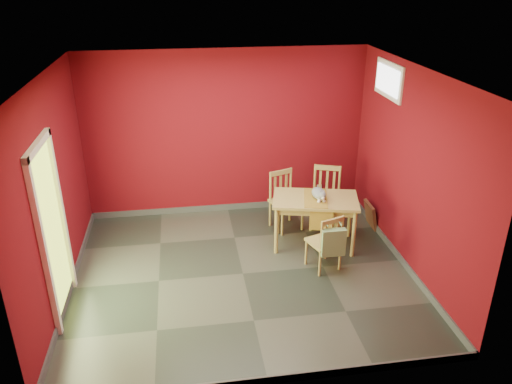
{
  "coord_description": "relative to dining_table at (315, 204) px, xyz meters",
  "views": [
    {
      "loc": [
        -0.7,
        -5.67,
        3.8
      ],
      "look_at": [
        0.25,
        0.45,
        1.0
      ],
      "focal_mm": 35.0,
      "sensor_mm": 36.0,
      "label": 1
    }
  ],
  "objects": [
    {
      "name": "chair_near",
      "position": [
        -0.02,
        -0.66,
        -0.24
      ],
      "size": [
        0.49,
        0.49,
        0.83
      ],
      "color": "#A5914D",
      "rests_on": "ground"
    },
    {
      "name": "chair_far_left",
      "position": [
        -0.31,
        0.62,
        -0.19
      ],
      "size": [
        0.55,
        0.55,
        0.93
      ],
      "color": "#A5914D",
      "rests_on": "ground"
    },
    {
      "name": "tote_bag",
      "position": [
        0.02,
        -0.86,
        -0.15
      ],
      "size": [
        0.32,
        0.19,
        0.45
      ],
      "color": "#6B915D",
      "rests_on": "chair_near"
    },
    {
      "name": "ground",
      "position": [
        -1.15,
        -0.63,
        -0.67
      ],
      "size": [
        4.5,
        4.5,
        0.0
      ],
      "primitive_type": "plane",
      "color": "#2D342D",
      "rests_on": "ground"
    },
    {
      "name": "picture_frame",
      "position": [
        1.04,
        0.42,
        -0.47
      ],
      "size": [
        0.14,
        0.4,
        0.4
      ],
      "color": "#573120",
      "rests_on": "ground"
    },
    {
      "name": "window",
      "position": [
        1.08,
        0.37,
        1.68
      ],
      "size": [
        0.05,
        0.9,
        0.5
      ],
      "color": "white",
      "rests_on": "room_shell"
    },
    {
      "name": "table_runner",
      "position": [
        0.0,
        -0.11,
        0.04
      ],
      "size": [
        0.48,
        0.75,
        0.35
      ],
      "color": "olive",
      "rests_on": "dining_table"
    },
    {
      "name": "outlet_plate",
      "position": [
        0.45,
        1.36,
        -0.37
      ],
      "size": [
        0.08,
        0.02,
        0.12
      ],
      "primitive_type": "cube",
      "color": "silver",
      "rests_on": "room_shell"
    },
    {
      "name": "cat",
      "position": [
        0.04,
        0.0,
        0.19
      ],
      "size": [
        0.3,
        0.44,
        0.2
      ],
      "primitive_type": null,
      "rotation": [
        0.0,
        0.0,
        -0.24
      ],
      "color": "slate",
      "rests_on": "table_runner"
    },
    {
      "name": "chair_far_right",
      "position": [
        0.33,
        0.58,
        -0.17
      ],
      "size": [
        0.58,
        0.58,
        0.97
      ],
      "color": "#A5914D",
      "rests_on": "ground"
    },
    {
      "name": "doorway",
      "position": [
        -3.38,
        -1.03,
        0.46
      ],
      "size": [
        0.06,
        1.01,
        2.13
      ],
      "color": "#B7D838",
      "rests_on": "ground"
    },
    {
      "name": "room_shell",
      "position": [
        -1.15,
        -0.63,
        -0.62
      ],
      "size": [
        4.5,
        4.5,
        4.5
      ],
      "color": "#600912",
      "rests_on": "ground"
    },
    {
      "name": "dining_table",
      "position": [
        0.0,
        0.0,
        0.0
      ],
      "size": [
        1.35,
        0.97,
        0.76
      ],
      "color": "#A5914D",
      "rests_on": "ground"
    }
  ]
}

